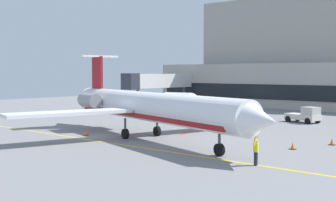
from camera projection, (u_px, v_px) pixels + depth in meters
The scene contains 11 objects.
ground at pixel (96, 138), 41.78m from camera, with size 120.00×120.00×0.11m.
terminal_building at pixel (307, 63), 77.45m from camera, with size 57.04×13.19×19.04m.
jet_bridge_east at pixel (157, 81), 78.67m from camera, with size 2.40×16.24×5.78m.
regional_jet at pixel (146, 107), 41.22m from camera, with size 30.57×24.09×7.76m.
baggage_tug at pixel (305, 115), 54.06m from camera, with size 4.48×2.91×1.91m.
belt_loader at pixel (151, 109), 62.49m from camera, with size 3.42×4.01×2.23m.
fuel_tank at pixel (179, 101), 71.07m from camera, with size 6.92×3.03×2.81m.
marshaller at pixel (256, 151), 29.32m from camera, with size 0.34×0.83×1.90m.
safety_cone_alpha at pixel (332, 142), 37.57m from camera, with size 0.47×0.47×0.55m.
safety_cone_bravo at pixel (86, 133), 43.34m from camera, with size 0.47×0.47×0.55m.
safety_cone_charlie at pixel (293, 146), 35.51m from camera, with size 0.47×0.47×0.55m.
Camera 1 is at (32.19, -26.97, 5.98)m, focal length 49.05 mm.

